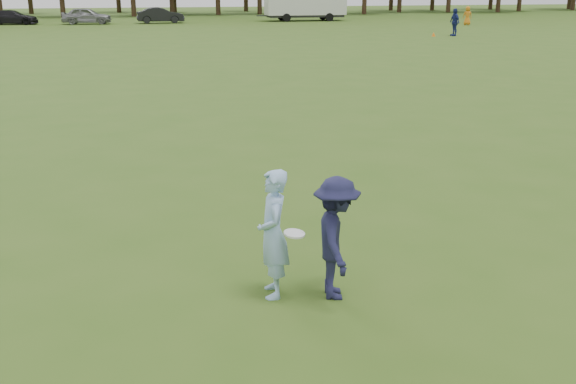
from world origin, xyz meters
name	(u,v)px	position (x,y,z in m)	size (l,w,h in m)	color
ground	(244,288)	(0.00, 0.00, 0.00)	(200.00, 200.00, 0.00)	#365718
thrower	(273,234)	(0.35, -0.26, 0.84)	(0.61, 0.40, 1.68)	#9AC1EE
defender	(336,238)	(1.12, -0.47, 0.80)	(1.03, 0.59, 1.60)	#1C1C3D
player_far_b	(454,22)	(21.58, 39.10, 0.99)	(1.16, 0.48, 1.97)	navy
player_far_c	(467,16)	(28.34, 50.58, 0.84)	(0.82, 0.53, 1.68)	orange
car_d	(13,17)	(-12.55, 60.20, 0.65)	(1.83, 4.50, 1.30)	black
car_e	(87,16)	(-5.87, 59.34, 0.77)	(1.81, 4.51, 1.54)	gray
car_f	(160,15)	(0.93, 59.43, 0.73)	(1.55, 4.46, 1.47)	black
field_cone	(434,34)	(19.95, 39.00, 0.15)	(0.28, 0.28, 0.30)	orange
disc_in_play	(294,234)	(0.58, -0.46, 0.90)	(0.30, 0.30, 0.07)	white
cargo_trailer	(305,3)	(15.40, 60.32, 1.78)	(9.00, 2.75, 3.20)	silver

